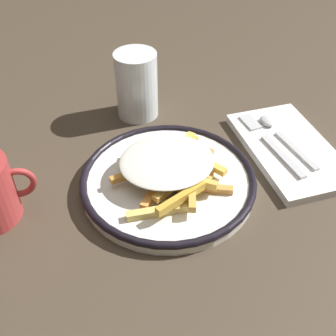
# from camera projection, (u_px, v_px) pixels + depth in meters

# --- Properties ---
(ground_plane) EXTENTS (2.60, 2.60, 0.00)m
(ground_plane) POSITION_uv_depth(u_px,v_px,m) (168.00, 186.00, 0.63)
(ground_plane) COLOR #413629
(plate) EXTENTS (0.26, 0.26, 0.02)m
(plate) POSITION_uv_depth(u_px,v_px,m) (168.00, 180.00, 0.62)
(plate) COLOR silver
(plate) RESTS_ON ground_plane
(fries_heap) EXTENTS (0.17, 0.16, 0.04)m
(fries_heap) POSITION_uv_depth(u_px,v_px,m) (173.00, 168.00, 0.61)
(fries_heap) COLOR #DF8D49
(fries_heap) RESTS_ON plate
(napkin) EXTENTS (0.13, 0.23, 0.01)m
(napkin) POSITION_uv_depth(u_px,v_px,m) (289.00, 149.00, 0.69)
(napkin) COLOR silver
(napkin) RESTS_ON ground_plane
(fork) EXTENTS (0.04, 0.18, 0.00)m
(fork) POSITION_uv_depth(u_px,v_px,m) (271.00, 143.00, 0.68)
(fork) COLOR silver
(fork) RESTS_ON napkin
(spoon) EXTENTS (0.04, 0.15, 0.01)m
(spoon) POSITION_uv_depth(u_px,v_px,m) (278.00, 132.00, 0.70)
(spoon) COLOR silver
(spoon) RESTS_ON napkin
(water_glass) EXTENTS (0.07, 0.07, 0.12)m
(water_glass) POSITION_uv_depth(u_px,v_px,m) (139.00, 85.00, 0.74)
(water_glass) COLOR silver
(water_glass) RESTS_ON ground_plane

